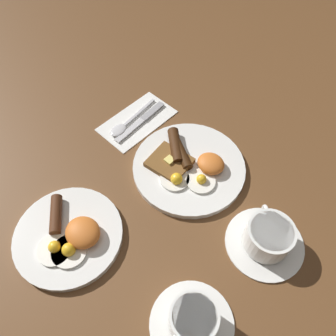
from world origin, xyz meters
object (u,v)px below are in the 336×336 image
at_px(breakfast_plate_near, 188,166).
at_px(breakfast_plate_far, 70,235).
at_px(teacup_near, 267,238).
at_px(teacup_far, 192,321).
at_px(spoon, 123,126).
at_px(knife, 143,119).

bearing_deg(breakfast_plate_near, breakfast_plate_far, 75.73).
bearing_deg(teacup_near, teacup_far, 85.07).
distance_m(teacup_far, spoon, 0.50).
height_order(breakfast_plate_near, teacup_far, teacup_far).
xyz_separation_m(teacup_far, knife, (0.41, -0.31, -0.03)).
bearing_deg(knife, spoon, -22.98).
relative_size(breakfast_plate_far, teacup_far, 1.47).
bearing_deg(teacup_near, breakfast_plate_far, 38.85).
height_order(breakfast_plate_near, knife, breakfast_plate_near).
relative_size(teacup_near, spoon, 0.96).
bearing_deg(teacup_near, breakfast_plate_near, -10.59).
bearing_deg(breakfast_plate_far, teacup_far, -173.66).
xyz_separation_m(breakfast_plate_far, knife, (0.11, -0.34, -0.01)).
height_order(teacup_far, spoon, teacup_far).
height_order(breakfast_plate_far, teacup_far, teacup_far).
bearing_deg(breakfast_plate_near, knife, -13.12).
xyz_separation_m(teacup_far, spoon, (0.43, -0.26, -0.03)).
xyz_separation_m(breakfast_plate_near, teacup_near, (-0.24, 0.04, 0.02)).
xyz_separation_m(breakfast_plate_near, teacup_far, (-0.22, 0.27, 0.02)).
relative_size(knife, spoon, 1.05).
height_order(teacup_near, spoon, teacup_near).
bearing_deg(breakfast_plate_far, knife, -71.83).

